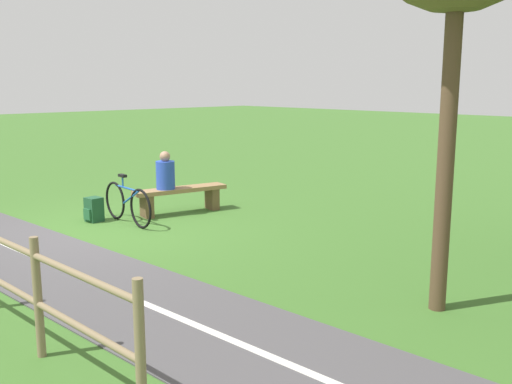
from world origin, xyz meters
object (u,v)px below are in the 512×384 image
(person_seated, at_px, (165,173))
(bench, at_px, (180,195))
(backpack, at_px, (94,210))
(bicycle, at_px, (127,203))

(person_seated, bearing_deg, bench, 180.00)
(backpack, bearing_deg, bicycle, 122.86)
(person_seated, relative_size, bicycle, 0.44)
(person_seated, bearing_deg, backpack, -8.70)
(person_seated, distance_m, backpack, 1.49)
(bicycle, relative_size, backpack, 3.69)
(bench, bearing_deg, bicycle, 13.24)
(bicycle, bearing_deg, bench, 94.82)
(backpack, bearing_deg, bench, 161.25)
(person_seated, height_order, backpack, person_seated)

